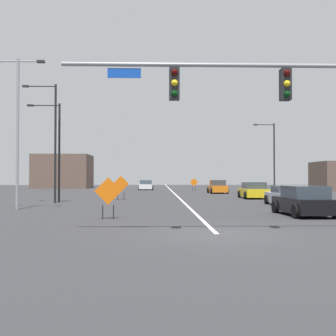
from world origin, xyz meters
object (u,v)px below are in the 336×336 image
street_lamp_mid_left (18,121)px  car_black_approaching (304,202)px  car_orange_distant (218,187)px  car_white_near (146,185)px  street_lamp_near_left (53,137)px  construction_sign_median_far (121,185)px  car_silver_passing (287,196)px  street_lamp_mid_right (272,155)px  car_yellow_far (253,191)px  street_lamp_near_right (56,146)px  construction_sign_median_near (194,183)px  construction_sign_left_lane (108,193)px

street_lamp_mid_left → car_black_approaching: 16.44m
car_orange_distant → car_white_near: (-8.69, 12.79, -0.03)m
street_lamp_near_left → construction_sign_median_far: bearing=40.6°
car_silver_passing → construction_sign_median_far: bearing=149.4°
street_lamp_mid_right → car_silver_passing: bearing=-103.3°
car_yellow_far → street_lamp_mid_right: bearing=63.3°
street_lamp_mid_right → street_lamp_mid_left: bearing=-136.6°
street_lamp_mid_right → car_black_approaching: (-5.38, -23.60, -3.65)m
car_orange_distant → car_black_approaching: 26.81m
street_lamp_mid_left → street_lamp_mid_right: 28.50m
car_yellow_far → car_orange_distant: (-1.45, 11.33, 0.02)m
street_lamp_mid_left → construction_sign_median_far: size_ratio=4.42×
street_lamp_near_right → construction_sign_median_near: bearing=62.1°
street_lamp_near_right → car_black_approaching: (14.76, -10.73, -3.50)m
street_lamp_mid_left → car_silver_passing: bearing=9.5°
street_lamp_mid_left → car_silver_passing: 17.52m
construction_sign_median_near → car_orange_distant: construction_sign_median_near is taller
car_silver_passing → car_white_near: 34.36m
street_lamp_near_left → street_lamp_mid_right: 24.48m
street_lamp_mid_left → car_black_approaching: (15.30, -4.02, -4.44)m
street_lamp_near_left → car_yellow_far: (16.06, 5.78, -4.11)m
construction_sign_left_lane → car_silver_passing: 13.53m
street_lamp_near_right → car_orange_distant: street_lamp_near_right is taller
car_orange_distant → car_silver_passing: bearing=-85.6°
car_orange_distant → car_black_approaching: car_orange_distant is taller
street_lamp_mid_left → construction_sign_left_lane: bearing=-42.2°
street_lamp_near_left → car_black_approaching: (14.76, -9.70, -4.12)m
street_lamp_near_right → street_lamp_mid_left: bearing=-94.7°
street_lamp_near_right → street_lamp_mid_right: street_lamp_mid_right is taller
construction_sign_left_lane → car_orange_distant: 29.66m
street_lamp_mid_right → construction_sign_median_near: size_ratio=4.41×
street_lamp_near_right → car_white_near: 29.68m
street_lamp_near_left → car_orange_distant: (14.61, 17.11, -4.10)m
street_lamp_near_right → street_lamp_mid_right: (20.14, 12.87, 0.15)m
car_yellow_far → car_white_near: (-10.14, 24.12, -0.02)m
car_yellow_far → car_silver_passing: 8.68m
construction_sign_median_near → car_orange_distant: (2.04, -7.65, -0.40)m
street_lamp_mid_right → construction_sign_left_lane: street_lamp_mid_right is taller
car_orange_distant → car_white_near: bearing=124.2°
construction_sign_median_near → street_lamp_mid_right: bearing=-55.1°
street_lamp_near_right → car_silver_passing: (16.16, -3.93, -3.57)m
street_lamp_mid_right → car_white_near: street_lamp_mid_right is taller
construction_sign_median_near → car_white_near: construction_sign_median_near is taller
construction_sign_median_near → car_black_approaching: bearing=-86.4°
car_yellow_far → street_lamp_near_right: bearing=-163.5°
car_orange_distant → street_lamp_near_left: bearing=-130.5°
construction_sign_left_lane → car_white_near: (0.53, 40.97, -0.50)m
construction_sign_left_lane → car_orange_distant: construction_sign_left_lane is taller
construction_sign_median_far → car_silver_passing: (11.57, -6.84, -0.63)m
construction_sign_left_lane → car_black_approaching: (9.37, 1.37, -0.49)m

